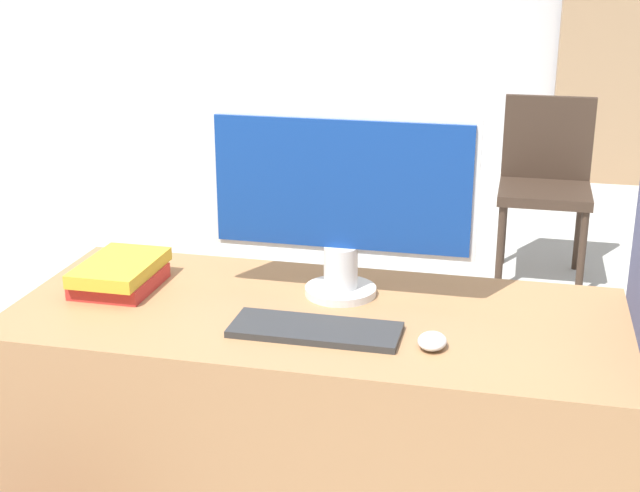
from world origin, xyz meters
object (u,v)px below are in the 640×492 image
at_px(book_stack, 120,274).
at_px(far_chair, 545,177).
at_px(monitor, 341,199).
at_px(mouse, 432,341).
at_px(keyboard, 315,330).

xyz_separation_m(book_stack, far_chair, (1.11, 2.43, -0.28)).
relative_size(monitor, mouse, 7.76).
xyz_separation_m(monitor, far_chair, (0.54, 2.35, -0.50)).
bearing_deg(keyboard, monitor, 88.29).
bearing_deg(mouse, keyboard, 176.46).
distance_m(keyboard, far_chair, 2.66).
distance_m(monitor, book_stack, 0.61).
height_order(mouse, far_chair, far_chair).
bearing_deg(far_chair, monitor, -106.19).
bearing_deg(monitor, mouse, -45.26).
height_order(monitor, book_stack, monitor).
height_order(keyboard, mouse, mouse).
relative_size(keyboard, far_chair, 0.44).
xyz_separation_m(monitor, mouse, (0.26, -0.27, -0.24)).
distance_m(keyboard, book_stack, 0.58).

